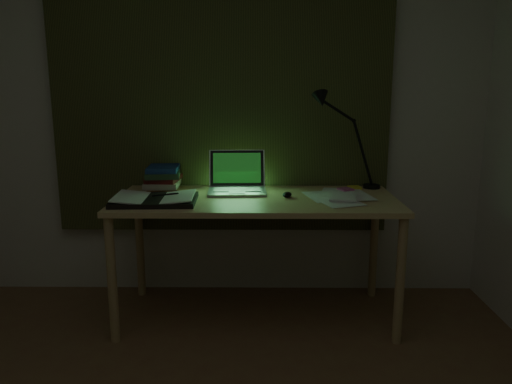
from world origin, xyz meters
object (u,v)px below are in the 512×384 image
Objects in this scene: laptop at (237,173)px; book_stack at (163,178)px; open_textbook at (155,199)px; desk_lamp at (374,143)px; desk at (256,258)px; loose_papers at (333,197)px.

book_stack is (-0.47, 0.07, -0.05)m from laptop.
open_textbook is 0.79× the size of desk_lamp.
desk_lamp is at bearing 21.25° from desk.
open_textbook is (-0.46, -0.25, -0.11)m from laptop.
open_textbook is at bearing -173.64° from loose_papers.
book_stack is (-0.01, 0.32, 0.06)m from open_textbook.
laptop is 0.48m from book_stack.
desk is 0.60m from loose_papers.
desk_lamp reaches higher than desk.
desk is at bearing -18.06° from book_stack.
book_stack reaches higher than loose_papers.
laptop is at bearing 133.31° from desk.
loose_papers is 0.51m from desk_lamp.
open_textbook is 0.33m from book_stack.
desk is 6.74× the size of book_stack.
desk is at bearing 178.57° from loose_papers.
loose_papers is 0.62× the size of desk_lamp.
laptop is 0.86× the size of open_textbook.
loose_papers is (0.45, -0.01, 0.39)m from desk.
loose_papers is at bearing 4.18° from open_textbook.
book_stack is at bearing 169.44° from laptop.
laptop is at bearing 166.47° from loose_papers.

